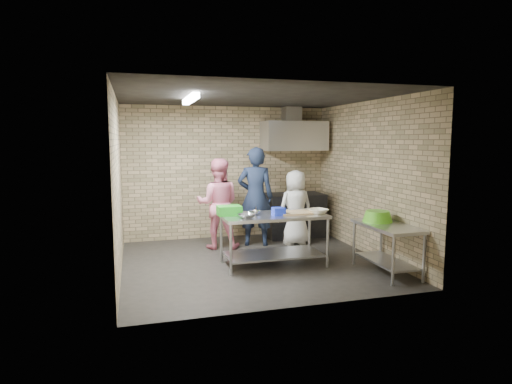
# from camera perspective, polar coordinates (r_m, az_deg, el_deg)

# --- Properties ---
(floor) EXTENTS (4.20, 4.20, 0.00)m
(floor) POSITION_cam_1_polar(r_m,az_deg,el_deg) (7.23, -0.33, -9.30)
(floor) COLOR black
(floor) RESTS_ON ground
(ceiling) EXTENTS (4.20, 4.20, 0.00)m
(ceiling) POSITION_cam_1_polar(r_m,az_deg,el_deg) (6.97, -0.35, 12.52)
(ceiling) COLOR black
(ceiling) RESTS_ON ground
(back_wall) EXTENTS (4.20, 0.06, 2.70)m
(back_wall) POSITION_cam_1_polar(r_m,az_deg,el_deg) (8.91, -3.81, 2.61)
(back_wall) COLOR tan
(back_wall) RESTS_ON ground
(front_wall) EXTENTS (4.20, 0.06, 2.70)m
(front_wall) POSITION_cam_1_polar(r_m,az_deg,el_deg) (5.09, 5.75, -0.69)
(front_wall) COLOR tan
(front_wall) RESTS_ON ground
(left_wall) EXTENTS (0.06, 4.00, 2.70)m
(left_wall) POSITION_cam_1_polar(r_m,az_deg,el_deg) (6.72, -17.85, 0.87)
(left_wall) COLOR tan
(left_wall) RESTS_ON ground
(right_wall) EXTENTS (0.06, 4.00, 2.70)m
(right_wall) POSITION_cam_1_polar(r_m,az_deg,el_deg) (7.80, 14.69, 1.78)
(right_wall) COLOR tan
(right_wall) RESTS_ON ground
(prep_table) EXTENTS (1.67, 0.84, 0.84)m
(prep_table) POSITION_cam_1_polar(r_m,az_deg,el_deg) (6.99, 2.32, -6.34)
(prep_table) COLOR silver
(prep_table) RESTS_ON floor
(side_counter) EXTENTS (0.60, 1.20, 0.75)m
(side_counter) POSITION_cam_1_polar(r_m,az_deg,el_deg) (6.88, 16.96, -7.21)
(side_counter) COLOR silver
(side_counter) RESTS_ON floor
(stove) EXTENTS (1.20, 0.70, 0.90)m
(stove) POSITION_cam_1_polar(r_m,az_deg,el_deg) (9.07, 5.08, -3.06)
(stove) COLOR black
(stove) RESTS_ON floor
(range_hood) EXTENTS (1.30, 0.60, 0.60)m
(range_hood) POSITION_cam_1_polar(r_m,az_deg,el_deg) (8.98, 5.08, 7.42)
(range_hood) COLOR silver
(range_hood) RESTS_ON back_wall
(hood_duct) EXTENTS (0.35, 0.30, 0.30)m
(hood_duct) POSITION_cam_1_polar(r_m,az_deg,el_deg) (9.14, 4.77, 10.24)
(hood_duct) COLOR #A5A8AD
(hood_duct) RESTS_ON back_wall
(wall_shelf) EXTENTS (0.80, 0.20, 0.04)m
(wall_shelf) POSITION_cam_1_polar(r_m,az_deg,el_deg) (9.27, 6.38, 6.27)
(wall_shelf) COLOR #3F2B19
(wall_shelf) RESTS_ON back_wall
(fluorescent_fixture) EXTENTS (0.10, 1.25, 0.08)m
(fluorescent_fixture) POSITION_cam_1_polar(r_m,az_deg,el_deg) (6.77, -8.71, 12.10)
(fluorescent_fixture) COLOR white
(fluorescent_fixture) RESTS_ON ceiling
(green_crate) EXTENTS (0.37, 0.28, 0.15)m
(green_crate) POSITION_cam_1_polar(r_m,az_deg,el_deg) (6.82, -3.58, -2.46)
(green_crate) COLOR green
(green_crate) RESTS_ON prep_table
(blue_tub) EXTENTS (0.19, 0.19, 0.12)m
(blue_tub) POSITION_cam_1_polar(r_m,az_deg,el_deg) (6.81, 3.00, -2.59)
(blue_tub) COLOR #1B33CD
(blue_tub) RESTS_ON prep_table
(cutting_board) EXTENTS (0.51, 0.39, 0.03)m
(cutting_board) POSITION_cam_1_polar(r_m,az_deg,el_deg) (7.00, 5.11, -2.74)
(cutting_board) COLOR tan
(cutting_board) RESTS_ON prep_table
(mixing_bowl_a) EXTENTS (0.32, 0.32, 0.06)m
(mixing_bowl_a) POSITION_cam_1_polar(r_m,az_deg,el_deg) (6.57, -1.26, -3.19)
(mixing_bowl_a) COLOR #A9ACB0
(mixing_bowl_a) RESTS_ON prep_table
(mixing_bowl_b) EXTENTS (0.25, 0.25, 0.06)m
(mixing_bowl_b) POSITION_cam_1_polar(r_m,az_deg,el_deg) (6.86, -0.18, -2.76)
(mixing_bowl_b) COLOR #BABCC1
(mixing_bowl_b) RESTS_ON prep_table
(ceramic_bowl) EXTENTS (0.40, 0.40, 0.08)m
(ceramic_bowl) POSITION_cam_1_polar(r_m,az_deg,el_deg) (7.01, 8.17, -2.55)
(ceramic_bowl) COLOR #F2E6C1
(ceramic_bowl) RESTS_ON prep_table
(green_basin) EXTENTS (0.46, 0.46, 0.17)m
(green_basin) POSITION_cam_1_polar(r_m,az_deg,el_deg) (6.99, 15.84, -3.11)
(green_basin) COLOR #59C626
(green_basin) RESTS_ON side_counter
(bottle_red) EXTENTS (0.07, 0.07, 0.18)m
(bottle_red) POSITION_cam_1_polar(r_m,az_deg,el_deg) (9.18, 4.94, 6.97)
(bottle_red) COLOR #B22619
(bottle_red) RESTS_ON wall_shelf
(man_navy) EXTENTS (0.79, 0.62, 1.89)m
(man_navy) POSITION_cam_1_polar(r_m,az_deg,el_deg) (8.20, -0.08, -0.62)
(man_navy) COLOR #161E37
(man_navy) RESTS_ON floor
(woman_pink) EXTENTS (0.95, 0.82, 1.68)m
(woman_pink) POSITION_cam_1_polar(r_m,az_deg,el_deg) (8.03, -5.08, -1.55)
(woman_pink) COLOR pink
(woman_pink) RESTS_ON floor
(woman_white) EXTENTS (0.75, 0.54, 1.45)m
(woman_white) POSITION_cam_1_polar(r_m,az_deg,el_deg) (8.30, 5.27, -2.09)
(woman_white) COLOR white
(woman_white) RESTS_ON floor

